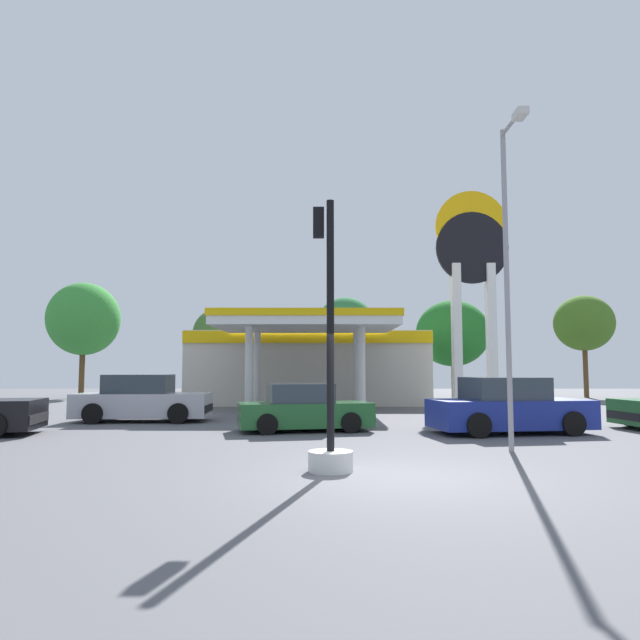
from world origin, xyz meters
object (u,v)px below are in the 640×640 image
(traffic_signal_1, at_px, (329,404))
(tree_1, at_px, (222,333))
(tree_0, at_px, (83,319))
(tree_2, at_px, (345,322))
(corner_streetlamp, at_px, (508,255))
(tree_3, at_px, (452,333))
(tree_4, at_px, (583,323))
(station_pole_sign, at_px, (472,272))
(car_3, at_px, (303,410))
(car_1, at_px, (508,408))
(car_2, at_px, (142,400))

(traffic_signal_1, bearing_deg, tree_1, 103.67)
(tree_0, relative_size, tree_2, 1.13)
(tree_1, height_order, corner_streetlamp, corner_streetlamp)
(tree_2, relative_size, tree_3, 1.06)
(tree_1, distance_m, tree_4, 23.79)
(station_pole_sign, xyz_separation_m, tree_2, (-5.62, 11.11, -1.48))
(car_3, xyz_separation_m, traffic_signal_1, (0.66, -6.82, 0.57))
(car_1, height_order, car_2, car_2)
(tree_1, bearing_deg, car_2, -90.00)
(traffic_signal_1, distance_m, tree_0, 31.32)
(station_pole_sign, relative_size, car_3, 2.49)
(tree_3, xyz_separation_m, corner_streetlamp, (-4.15, -23.76, 0.32))
(car_2, relative_size, corner_streetlamp, 0.63)
(car_1, distance_m, traffic_signal_1, 8.15)
(station_pole_sign, bearing_deg, tree_4, 46.27)
(car_1, bearing_deg, corner_streetlamp, -106.64)
(car_3, relative_size, tree_2, 0.63)
(tree_0, xyz_separation_m, corner_streetlamp, (19.79, -24.51, -0.65))
(traffic_signal_1, relative_size, tree_2, 0.75)
(car_2, bearing_deg, tree_2, 65.75)
(station_pole_sign, relative_size, traffic_signal_1, 2.08)
(car_2, distance_m, tree_2, 20.02)
(station_pole_sign, xyz_separation_m, car_2, (-13.66, -6.72, -5.74))
(car_2, distance_m, tree_1, 17.03)
(tree_1, bearing_deg, car_1, -60.12)
(tree_2, relative_size, tree_4, 0.99)
(station_pole_sign, relative_size, tree_4, 1.56)
(car_3, height_order, tree_1, tree_1)
(traffic_signal_1, distance_m, tree_2, 28.14)
(car_1, distance_m, corner_streetlamp, 5.47)
(car_3, xyz_separation_m, tree_3, (8.96, 19.28, 3.50))
(car_2, bearing_deg, corner_streetlamp, -35.75)
(car_3, distance_m, tree_1, 21.01)
(station_pole_sign, height_order, traffic_signal_1, station_pole_sign)
(tree_2, height_order, tree_4, tree_4)
(tree_4, xyz_separation_m, corner_streetlamp, (-13.13, -24.95, -0.41))
(car_1, height_order, tree_2, tree_2)
(car_2, height_order, corner_streetlamp, corner_streetlamp)
(car_3, relative_size, corner_streetlamp, 0.56)
(tree_4, relative_size, corner_streetlamp, 0.90)
(car_2, bearing_deg, tree_3, 47.42)
(tree_3, bearing_deg, tree_4, 7.57)
(car_2, distance_m, tree_4, 29.68)
(corner_streetlamp, bearing_deg, tree_1, 113.61)
(tree_0, height_order, tree_3, tree_0)
(car_3, xyz_separation_m, corner_streetlamp, (4.81, -4.47, 3.82))
(tree_1, xyz_separation_m, corner_streetlamp, (10.64, -24.34, 0.30))
(traffic_signal_1, xyz_separation_m, tree_4, (17.28, 27.30, 3.66))
(car_1, bearing_deg, car_2, 162.01)
(traffic_signal_1, distance_m, tree_1, 27.63)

